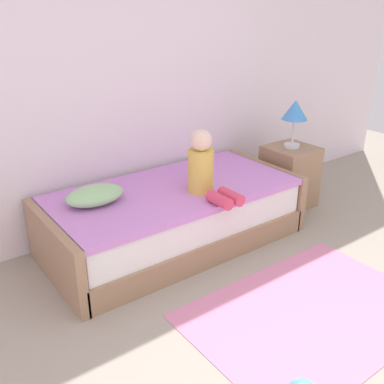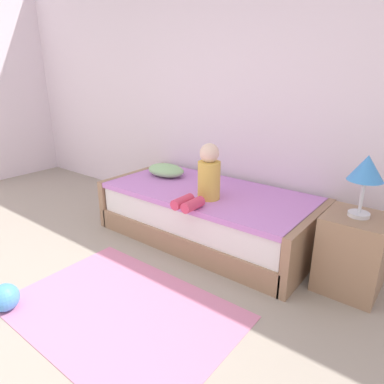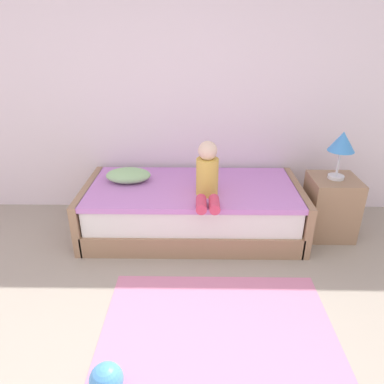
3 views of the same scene
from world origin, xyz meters
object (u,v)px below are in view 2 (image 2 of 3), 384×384
Objects in this scene: table_lamp at (366,171)px; toy_ball at (5,297)px; child_figure at (206,178)px; pillow at (166,170)px; nightstand at (352,253)px; bed at (208,214)px.

table_lamp is 2.65m from toy_ball.
child_figure is 1.16× the size of pillow.
nightstand is 1.18× the size of child_figure.
pillow is at bearing 156.89° from child_figure.
bed is 1.35m from nightstand.
table_lamp reaches higher than nightstand.
child_figure is at bearing -170.85° from nightstand.
nightstand is 0.64m from table_lamp.
pillow is at bearing 95.31° from toy_ball.
child_figure is 0.85m from pillow.
table_lamp reaches higher than child_figure.
table_lamp reaches higher than bed.
child_figure is at bearing -23.11° from pillow.
nightstand is 2.52m from toy_ball.
pillow is at bearing 176.17° from table_lamp.
bed is at bearing 178.61° from table_lamp.
bed is at bearing 75.53° from toy_ball.
nightstand is 2.01m from pillow.
nightstand is 1.36× the size of pillow.
toy_ball is at bearing -136.01° from nightstand.
pillow is at bearing 171.03° from bed.
nightstand is (1.35, -0.03, 0.05)m from bed.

